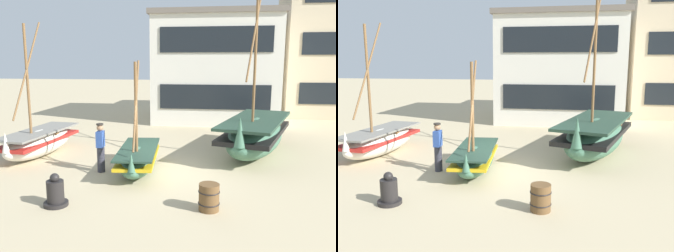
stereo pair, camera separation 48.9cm
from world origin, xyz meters
The scene contains 8 objects.
ground_plane centered at (0.00, 0.00, 0.00)m, with size 120.00×120.00×0.00m, color tan.
fishing_boat_near_left centered at (-5.26, 1.36, 0.58)m, with size 1.77×4.28×5.24m.
fishing_boat_centre_large centered at (3.34, 2.75, 0.81)m, with size 3.55×5.98×7.49m.
fishing_boat_far_right centered at (-0.86, -0.17, 0.47)m, with size 1.53×3.52×3.77m.
fisherman_by_hull centered at (-2.12, -0.40, 0.83)m, with size 0.26×0.37×1.68m.
capstan_winch centered at (-2.38, -3.34, 0.34)m, with size 0.64×0.64×0.88m.
wooden_barrel centered at (1.61, -3.10, 0.35)m, with size 0.56×0.56×0.70m.
harbor_building_main centered at (1.62, 11.95, 3.33)m, with size 7.69×7.22×6.65m.
Camera 2 is at (2.23, -11.57, 3.74)m, focal length 37.85 mm.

